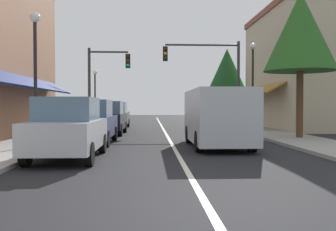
# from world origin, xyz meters

# --- Properties ---
(ground_plane) EXTENTS (80.00, 80.00, 0.00)m
(ground_plane) POSITION_xyz_m (0.00, 18.00, 0.00)
(ground_plane) COLOR black
(sidewalk_left) EXTENTS (2.60, 56.00, 0.12)m
(sidewalk_left) POSITION_xyz_m (-5.50, 18.00, 0.06)
(sidewalk_left) COLOR #A39E99
(sidewalk_left) RESTS_ON ground
(sidewalk_right) EXTENTS (2.60, 56.00, 0.12)m
(sidewalk_right) POSITION_xyz_m (5.50, 18.00, 0.06)
(sidewalk_right) COLOR gray
(sidewalk_right) RESTS_ON ground
(lane_center_stripe) EXTENTS (0.14, 52.00, 0.01)m
(lane_center_stripe) POSITION_xyz_m (0.00, 18.00, 0.00)
(lane_center_stripe) COLOR silver
(lane_center_stripe) RESTS_ON ground
(storefront_right_block) EXTENTS (5.53, 10.20, 8.01)m
(storefront_right_block) POSITION_xyz_m (8.91, 20.00, 4.01)
(storefront_right_block) COLOR #BCAD8E
(storefront_right_block) RESTS_ON ground
(parked_car_nearest_left) EXTENTS (1.79, 4.10, 1.77)m
(parked_car_nearest_left) POSITION_xyz_m (-3.20, 5.94, 0.88)
(parked_car_nearest_left) COLOR #B7BABF
(parked_car_nearest_left) RESTS_ON ground
(parked_car_second_left) EXTENTS (1.83, 4.12, 1.77)m
(parked_car_second_left) POSITION_xyz_m (-3.25, 10.32, 0.88)
(parked_car_second_left) COLOR navy
(parked_car_second_left) RESTS_ON ground
(parked_car_third_left) EXTENTS (1.85, 4.13, 1.77)m
(parked_car_third_left) POSITION_xyz_m (-3.12, 15.28, 0.88)
(parked_car_third_left) COLOR black
(parked_car_third_left) RESTS_ON ground
(parked_car_far_left) EXTENTS (1.86, 4.14, 1.77)m
(parked_car_far_left) POSITION_xyz_m (-3.26, 20.65, 0.88)
(parked_car_far_left) COLOR #4C5156
(parked_car_far_left) RESTS_ON ground
(van_in_lane) EXTENTS (2.01, 5.18, 2.12)m
(van_in_lane) POSITION_xyz_m (1.61, 8.91, 1.15)
(van_in_lane) COLOR #B2B7BC
(van_in_lane) RESTS_ON ground
(traffic_signal_mast_arm) EXTENTS (4.95, 0.50, 5.66)m
(traffic_signal_mast_arm) POSITION_xyz_m (3.10, 18.95, 3.86)
(traffic_signal_mast_arm) COLOR #333333
(traffic_signal_mast_arm) RESTS_ON ground
(traffic_signal_left_corner) EXTENTS (2.75, 0.50, 5.27)m
(traffic_signal_left_corner) POSITION_xyz_m (-3.89, 19.63, 3.46)
(traffic_signal_left_corner) COLOR #333333
(traffic_signal_left_corner) RESTS_ON ground
(street_lamp_left_near) EXTENTS (0.36, 0.36, 4.81)m
(street_lamp_left_near) POSITION_xyz_m (-4.89, 8.51, 3.24)
(street_lamp_left_near) COLOR black
(street_lamp_left_near) RESTS_ON ground
(street_lamp_right_mid) EXTENTS (0.36, 0.36, 5.02)m
(street_lamp_right_mid) POSITION_xyz_m (4.83, 15.73, 3.36)
(street_lamp_right_mid) COLOR black
(street_lamp_right_mid) RESTS_ON ground
(street_lamp_left_far) EXTENTS (0.36, 0.36, 4.34)m
(street_lamp_left_far) POSITION_xyz_m (-5.18, 24.84, 2.96)
(street_lamp_left_far) COLOR black
(street_lamp_left_far) RESTS_ON ground
(tree_right_near) EXTENTS (3.20, 3.20, 6.60)m
(tree_right_near) POSITION_xyz_m (5.80, 11.55, 4.81)
(tree_right_near) COLOR #4C331E
(tree_right_near) RESTS_ON ground
(tree_right_far) EXTENTS (3.84, 3.84, 6.35)m
(tree_right_far) POSITION_xyz_m (5.63, 26.64, 4.22)
(tree_right_far) COLOR #4C331E
(tree_right_far) RESTS_ON ground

